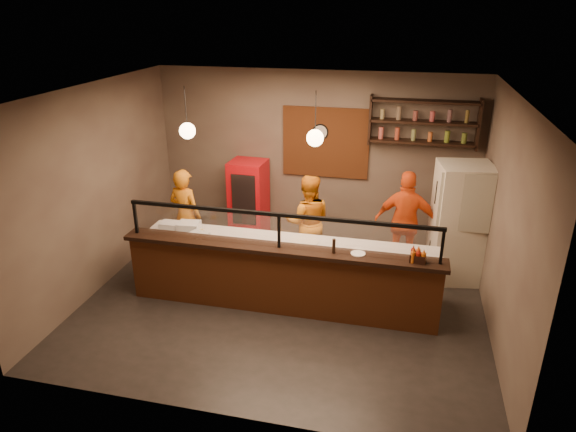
% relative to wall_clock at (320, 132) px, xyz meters
% --- Properties ---
extents(floor, '(6.00, 6.00, 0.00)m').
position_rel_wall_clock_xyz_m(floor, '(-0.10, -2.46, -2.10)').
color(floor, black).
rests_on(floor, ground).
extents(ceiling, '(6.00, 6.00, 0.00)m').
position_rel_wall_clock_xyz_m(ceiling, '(-0.10, -2.46, 1.10)').
color(ceiling, '#362E2A').
rests_on(ceiling, wall_back).
extents(wall_back, '(6.00, 0.00, 6.00)m').
position_rel_wall_clock_xyz_m(wall_back, '(-0.10, 0.04, -0.50)').
color(wall_back, '#706252').
rests_on(wall_back, floor).
extents(wall_left, '(0.00, 5.00, 5.00)m').
position_rel_wall_clock_xyz_m(wall_left, '(-3.10, -2.46, -0.50)').
color(wall_left, '#706252').
rests_on(wall_left, floor).
extents(wall_right, '(0.00, 5.00, 5.00)m').
position_rel_wall_clock_xyz_m(wall_right, '(2.90, -2.46, -0.50)').
color(wall_right, '#706252').
rests_on(wall_right, floor).
extents(wall_front, '(6.00, 0.00, 6.00)m').
position_rel_wall_clock_xyz_m(wall_front, '(-0.10, -4.96, -0.50)').
color(wall_front, '#706252').
rests_on(wall_front, floor).
extents(brick_patch, '(1.60, 0.04, 1.30)m').
position_rel_wall_clock_xyz_m(brick_patch, '(0.10, 0.01, -0.20)').
color(brick_patch, brown).
rests_on(brick_patch, wall_back).
extents(service_counter, '(4.60, 0.25, 1.00)m').
position_rel_wall_clock_xyz_m(service_counter, '(-0.10, -2.76, -1.60)').
color(service_counter, brown).
rests_on(service_counter, floor).
extents(counter_ledge, '(4.70, 0.37, 0.06)m').
position_rel_wall_clock_xyz_m(counter_ledge, '(-0.10, -2.76, -1.07)').
color(counter_ledge, black).
rests_on(counter_ledge, service_counter).
extents(worktop_cabinet, '(4.60, 0.75, 0.85)m').
position_rel_wall_clock_xyz_m(worktop_cabinet, '(-0.10, -2.26, -1.68)').
color(worktop_cabinet, gray).
rests_on(worktop_cabinet, floor).
extents(worktop, '(4.60, 0.75, 0.05)m').
position_rel_wall_clock_xyz_m(worktop, '(-0.10, -2.26, -1.23)').
color(worktop, silver).
rests_on(worktop, worktop_cabinet).
extents(sneeze_guard, '(4.50, 0.05, 0.52)m').
position_rel_wall_clock_xyz_m(sneeze_guard, '(-0.10, -2.76, -0.73)').
color(sneeze_guard, white).
rests_on(sneeze_guard, counter_ledge).
extents(wall_shelving, '(1.84, 0.28, 0.85)m').
position_rel_wall_clock_xyz_m(wall_shelving, '(1.80, -0.14, 0.30)').
color(wall_shelving, black).
rests_on(wall_shelving, wall_back).
extents(wall_clock, '(0.30, 0.04, 0.30)m').
position_rel_wall_clock_xyz_m(wall_clock, '(0.00, 0.00, 0.00)').
color(wall_clock, black).
rests_on(wall_clock, wall_back).
extents(pendant_left, '(0.24, 0.24, 0.77)m').
position_rel_wall_clock_xyz_m(pendant_left, '(-1.60, -2.26, 0.45)').
color(pendant_left, black).
rests_on(pendant_left, ceiling).
extents(pendant_right, '(0.24, 0.24, 0.77)m').
position_rel_wall_clock_xyz_m(pendant_right, '(0.30, -2.26, 0.45)').
color(pendant_right, black).
rests_on(pendant_right, ceiling).
extents(cook_left, '(0.69, 0.54, 1.69)m').
position_rel_wall_clock_xyz_m(cook_left, '(-2.11, -1.48, -1.26)').
color(cook_left, orange).
rests_on(cook_left, floor).
extents(cook_mid, '(0.92, 0.79, 1.66)m').
position_rel_wall_clock_xyz_m(cook_mid, '(0.02, -1.25, -1.27)').
color(cook_mid, orange).
rests_on(cook_mid, floor).
extents(cook_right, '(1.04, 0.45, 1.77)m').
position_rel_wall_clock_xyz_m(cook_right, '(1.65, -1.02, -1.21)').
color(cook_right, '#EC4F16').
rests_on(cook_right, floor).
extents(fridge, '(0.93, 0.89, 1.97)m').
position_rel_wall_clock_xyz_m(fridge, '(2.50, -1.10, -1.11)').
color(fridge, beige).
rests_on(fridge, floor).
extents(red_cooler, '(0.69, 0.64, 1.54)m').
position_rel_wall_clock_xyz_m(red_cooler, '(-1.31, -0.31, -1.33)').
color(red_cooler, red).
rests_on(red_cooler, floor).
extents(pizza_dough, '(0.50, 0.50, 0.01)m').
position_rel_wall_clock_xyz_m(pizza_dough, '(0.15, -2.14, -1.19)').
color(pizza_dough, beige).
rests_on(pizza_dough, worktop).
extents(prep_tub_a, '(0.36, 0.30, 0.17)m').
position_rel_wall_clock_xyz_m(prep_tub_a, '(-1.70, -2.24, -1.12)').
color(prep_tub_a, silver).
rests_on(prep_tub_a, worktop).
extents(prep_tub_b, '(0.29, 0.23, 0.14)m').
position_rel_wall_clock_xyz_m(prep_tub_b, '(-2.04, -2.25, -1.13)').
color(prep_tub_b, silver).
rests_on(prep_tub_b, worktop).
extents(prep_tub_c, '(0.34, 0.31, 0.14)m').
position_rel_wall_clock_xyz_m(prep_tub_c, '(-1.43, -2.52, -1.13)').
color(prep_tub_c, silver).
rests_on(prep_tub_c, worktop).
extents(rolling_pin, '(0.34, 0.14, 0.06)m').
position_rel_wall_clock_xyz_m(rolling_pin, '(-1.65, -2.24, -1.17)').
color(rolling_pin, gold).
rests_on(rolling_pin, worktop).
extents(condiment_caddy, '(0.22, 0.18, 0.11)m').
position_rel_wall_clock_xyz_m(condiment_caddy, '(1.82, -2.77, -0.98)').
color(condiment_caddy, black).
rests_on(condiment_caddy, counter_ledge).
extents(pepper_mill, '(0.05, 0.05, 0.21)m').
position_rel_wall_clock_xyz_m(pepper_mill, '(0.68, -2.77, -0.93)').
color(pepper_mill, black).
rests_on(pepper_mill, counter_ledge).
extents(small_plate, '(0.22, 0.22, 0.01)m').
position_rel_wall_clock_xyz_m(small_plate, '(1.02, -2.72, -1.03)').
color(small_plate, silver).
rests_on(small_plate, counter_ledge).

